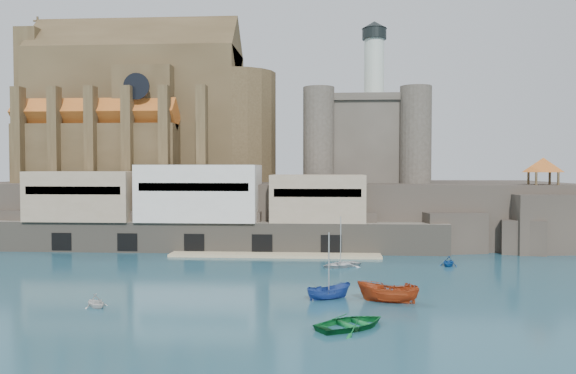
% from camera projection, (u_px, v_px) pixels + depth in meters
% --- Properties ---
extents(ground, '(300.00, 300.00, 0.00)m').
position_uv_depth(ground, '(242.00, 282.00, 61.96)').
color(ground, '#194152').
rests_on(ground, ground).
extents(promontory, '(100.00, 36.00, 10.00)m').
position_uv_depth(promontory, '(273.00, 210.00, 101.06)').
color(promontory, '#2A241F').
rests_on(promontory, ground).
extents(quay, '(70.00, 12.00, 13.05)m').
position_uv_depth(quay, '(198.00, 210.00, 85.43)').
color(quay, '#6E6658').
rests_on(quay, ground).
extents(church, '(47.00, 25.93, 30.51)m').
position_uv_depth(church, '(147.00, 116.00, 104.53)').
color(church, '#463721').
rests_on(church, promontory).
extents(castle_keep, '(21.20, 21.20, 29.30)m').
position_uv_depth(castle_keep, '(364.00, 136.00, 101.21)').
color(castle_keep, '#443E35').
rests_on(castle_keep, promontory).
extents(rock_outcrop, '(14.50, 10.50, 8.70)m').
position_uv_depth(rock_outcrop, '(543.00, 224.00, 84.79)').
color(rock_outcrop, '#2A241F').
rests_on(rock_outcrop, ground).
extents(pavilion, '(6.40, 6.40, 5.40)m').
position_uv_depth(pavilion, '(543.00, 167.00, 84.65)').
color(pavilion, '#463721').
rests_on(pavilion, rock_outcrop).
extents(boat_1, '(2.84, 2.84, 2.89)m').
position_uv_depth(boat_1, '(96.00, 307.00, 50.73)').
color(boat_1, silver).
rests_on(boat_1, ground).
extents(boat_2, '(2.38, 2.36, 4.62)m').
position_uv_depth(boat_2, '(329.00, 299.00, 53.82)').
color(boat_2, navy).
rests_on(boat_2, ground).
extents(boat_3, '(3.67, 4.35, 6.23)m').
position_uv_depth(boat_3, '(352.00, 328.00, 44.16)').
color(boat_3, '#0E652B').
rests_on(boat_3, ground).
extents(boat_5, '(2.64, 2.60, 5.77)m').
position_uv_depth(boat_5, '(388.00, 302.00, 52.46)').
color(boat_5, '#9D3814').
rests_on(boat_5, ground).
extents(boat_6, '(3.12, 3.82, 5.42)m').
position_uv_depth(boat_6, '(341.00, 266.00, 71.36)').
color(boat_6, silver).
rests_on(boat_6, ground).
extents(boat_7, '(3.06, 2.44, 3.09)m').
position_uv_depth(boat_7, '(449.00, 266.00, 71.93)').
color(boat_7, '#0F4593').
rests_on(boat_7, ground).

